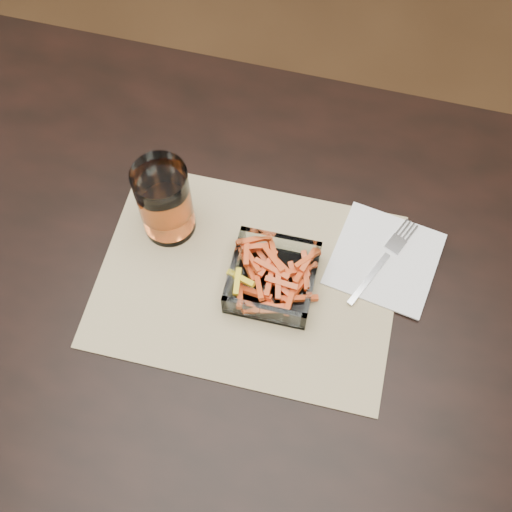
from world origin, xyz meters
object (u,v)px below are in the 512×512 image
object	(u,v)px
dining_table	(235,314)
glass_bowl	(272,279)
fork	(384,259)
tumbler	(165,203)

from	to	relation	value
dining_table	glass_bowl	distance (m)	0.13
dining_table	fork	world-z (taller)	fork
glass_bowl	fork	xyz separation A→B (m)	(0.16, 0.08, -0.01)
glass_bowl	tumbler	world-z (taller)	tumbler
tumbler	glass_bowl	bearing A→B (deg)	-18.47
glass_bowl	fork	bearing A→B (deg)	27.38
dining_table	tumbler	distance (m)	0.22
glass_bowl	dining_table	bearing A→B (deg)	-152.90
tumbler	fork	bearing A→B (deg)	3.57
fork	dining_table	bearing A→B (deg)	-128.88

